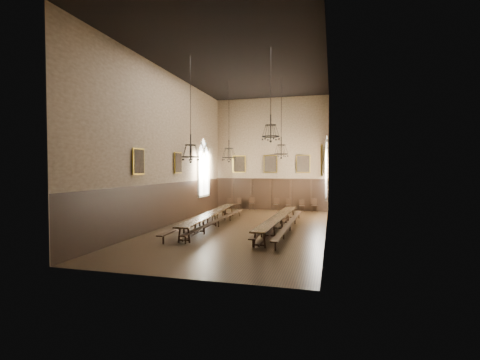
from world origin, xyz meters
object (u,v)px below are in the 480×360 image
at_px(table_left, 211,219).
at_px(chair_2, 252,206).
at_px(chandelier_back_right, 281,149).
at_px(chair_7, 314,208).
at_px(chair_0, 228,206).
at_px(table_right, 278,223).
at_px(bench_left_outer, 200,222).
at_px(bench_right_inner, 268,225).
at_px(chair_5, 289,207).
at_px(chair_6, 302,208).
at_px(chandelier_front_right, 271,130).
at_px(chandelier_front_left, 191,150).
at_px(chandelier_back_left, 229,153).
at_px(bench_left_inner, 219,222).
at_px(chair_1, 238,206).
at_px(chair_4, 276,207).
at_px(bench_right_outer, 290,225).

xyz_separation_m(table_left, chair_2, (0.51, 8.25, -0.09)).
height_order(table_left, chandelier_back_right, chandelier_back_right).
bearing_deg(chair_7, chair_0, 165.01).
relative_size(table_right, bench_left_outer, 0.95).
bearing_deg(bench_right_inner, chair_0, 119.50).
bearing_deg(chandelier_back_right, chair_5, 92.04).
relative_size(chair_5, chair_6, 1.05).
bearing_deg(chandelier_front_right, chandelier_front_left, 177.76).
bearing_deg(chandelier_back_left, chandelier_back_right, 1.74).
xyz_separation_m(bench_left_outer, chair_0, (-0.92, 8.73, -0.03)).
bearing_deg(chandelier_back_left, table_right, -38.49).
xyz_separation_m(bench_left_inner, chair_2, (0.02, 8.42, 0.02)).
xyz_separation_m(chair_5, chandelier_back_right, (0.20, -5.60, 4.28)).
xyz_separation_m(chair_1, chandelier_front_left, (0.47, -10.94, 3.98)).
bearing_deg(chair_4, chandelier_back_left, -105.46).
relative_size(bench_left_outer, chandelier_back_right, 2.08).
xyz_separation_m(bench_left_inner, chandelier_back_right, (3.17, 2.87, 4.28)).
height_order(chair_4, chair_6, chair_4).
height_order(chair_1, chandelier_back_left, chandelier_back_left).
distance_m(table_right, chair_5, 8.62).
bearing_deg(chair_2, chandelier_front_right, -85.56).
bearing_deg(bench_left_inner, chandelier_front_left, -104.41).
relative_size(chair_6, chandelier_front_right, 0.21).
bearing_deg(chair_0, bench_right_outer, -50.10).
distance_m(table_right, chair_7, 8.68).
bearing_deg(chair_5, chandelier_front_left, -108.09).
bearing_deg(chandelier_front_right, bench_right_outer, 76.07).
height_order(chair_2, chandelier_back_right, chandelier_back_right).
height_order(bench_right_inner, chair_0, chair_0).
distance_m(chair_0, chandelier_back_right, 8.77).
distance_m(table_left, bench_left_inner, 0.53).
xyz_separation_m(table_right, bench_right_inner, (-0.53, 0.00, -0.11)).
xyz_separation_m(chandelier_back_right, chandelier_front_right, (0.29, -5.52, 0.58)).
xyz_separation_m(bench_left_outer, chandelier_front_right, (4.52, -2.44, 4.85)).
height_order(chandelier_back_left, chandelier_front_left, same).
height_order(chair_0, chair_5, chair_5).
xyz_separation_m(bench_left_inner, chair_1, (-1.11, 8.46, -0.00)).
bearing_deg(bench_left_outer, chandelier_back_left, 73.98).
relative_size(bench_left_outer, chandelier_front_left, 1.95).
bearing_deg(chair_5, chair_1, -179.62).
bearing_deg(chair_6, bench_left_inner, -124.91).
xyz_separation_m(bench_left_outer, chandelier_front_left, (0.42, -2.28, 3.97)).
relative_size(chair_0, chandelier_back_right, 0.18).
xyz_separation_m(bench_left_outer, chair_5, (4.03, 8.68, -0.01)).
height_order(chandelier_front_left, chandelier_front_right, same).
bearing_deg(chair_0, table_right, -53.17).
relative_size(chair_7, chandelier_front_right, 0.24).
relative_size(chair_7, chandelier_back_left, 0.20).
height_order(chair_6, chandelier_front_right, chandelier_front_right).
bearing_deg(table_right, bench_left_outer, -179.08).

